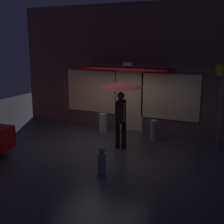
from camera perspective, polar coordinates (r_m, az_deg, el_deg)
ground_plane at (r=9.77m, az=-1.87°, el=-6.39°), size 18.00×18.00×0.00m
building_facade at (r=11.40m, az=3.47°, el=7.96°), size 9.06×1.00×4.56m
person_with_umbrella at (r=9.21m, az=1.65°, el=3.16°), size 1.29×1.29×2.06m
street_sign_post at (r=9.11m, az=19.45°, el=1.42°), size 0.40×0.07×2.71m
sidewalk_bollard at (r=11.20m, az=-1.70°, el=-2.03°), size 0.29×0.29×0.69m
sidewalk_bollard_2 at (r=10.42m, az=7.72°, el=-3.34°), size 0.25×0.25×0.67m
fire_hydrant at (r=7.77m, az=-1.90°, el=-9.01°), size 0.20×0.20×0.70m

